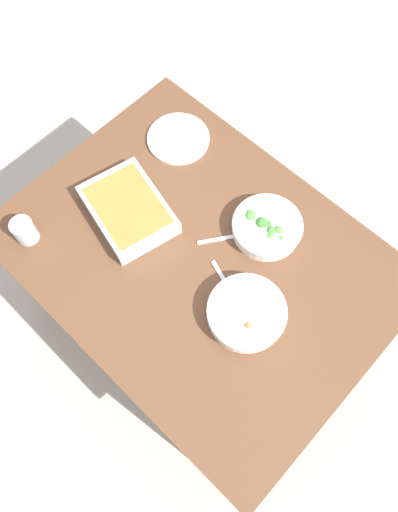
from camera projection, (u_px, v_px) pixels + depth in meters
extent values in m
plane|color=#B2A899|center=(199.00, 323.00, 2.25)|extent=(6.00, 6.00, 0.00)
cube|color=brown|center=(199.00, 259.00, 1.59)|extent=(1.20, 0.90, 0.04)
cylinder|color=brown|center=(372.00, 319.00, 1.90)|extent=(0.06, 0.06, 0.70)
cylinder|color=brown|center=(171.00, 157.00, 2.20)|extent=(0.06, 0.06, 0.70)
cylinder|color=brown|center=(235.00, 482.00, 1.67)|extent=(0.06, 0.06, 0.70)
cylinder|color=brown|center=(32.00, 275.00, 1.97)|extent=(0.06, 0.06, 0.70)
cylinder|color=white|center=(246.00, 313.00, 1.47)|extent=(0.23, 0.23, 0.05)
torus|color=white|center=(247.00, 311.00, 1.45)|extent=(0.24, 0.24, 0.01)
cylinder|color=#B2844C|center=(246.00, 313.00, 1.47)|extent=(0.19, 0.19, 0.03)
sphere|color=#C66633|center=(247.00, 326.00, 1.43)|extent=(0.02, 0.02, 0.02)
sphere|color=#C66633|center=(255.00, 317.00, 1.45)|extent=(0.01, 0.01, 0.01)
sphere|color=#C66633|center=(235.00, 297.00, 1.47)|extent=(0.01, 0.01, 0.01)
cylinder|color=white|center=(267.00, 228.00, 1.59)|extent=(0.22, 0.22, 0.05)
torus|color=white|center=(268.00, 224.00, 1.57)|extent=(0.23, 0.23, 0.01)
cylinder|color=#8CB272|center=(267.00, 227.00, 1.59)|extent=(0.18, 0.18, 0.02)
sphere|color=#569E42|center=(251.00, 214.00, 1.58)|extent=(0.03, 0.03, 0.03)
sphere|color=#569E42|center=(279.00, 230.00, 1.56)|extent=(0.03, 0.03, 0.03)
sphere|color=#478C38|center=(281.00, 239.00, 1.55)|extent=(0.02, 0.02, 0.02)
sphere|color=#569E42|center=(251.00, 217.00, 1.58)|extent=(0.03, 0.03, 0.03)
sphere|color=#3D7A33|center=(268.00, 224.00, 1.57)|extent=(0.02, 0.02, 0.02)
sphere|color=#3D7A33|center=(262.00, 223.00, 1.57)|extent=(0.04, 0.04, 0.04)
sphere|color=#569E42|center=(270.00, 237.00, 1.55)|extent=(0.02, 0.02, 0.02)
sphere|color=#478C38|center=(271.00, 231.00, 1.56)|extent=(0.03, 0.03, 0.03)
cube|color=silver|center=(128.00, 210.00, 1.61)|extent=(0.34, 0.29, 0.06)
cube|color=gold|center=(128.00, 208.00, 1.60)|extent=(0.30, 0.25, 0.04)
cylinder|color=#B2BCC6|center=(25.00, 231.00, 1.57)|extent=(0.07, 0.07, 0.08)
cylinder|color=black|center=(26.00, 233.00, 1.58)|extent=(0.06, 0.06, 0.05)
cylinder|color=silver|center=(178.00, 139.00, 1.75)|extent=(0.22, 0.22, 0.01)
cube|color=silver|center=(224.00, 279.00, 1.54)|extent=(0.14, 0.05, 0.01)
ellipsoid|color=silver|center=(238.00, 302.00, 1.51)|extent=(0.05, 0.04, 0.01)
cube|color=silver|center=(219.00, 239.00, 1.60)|extent=(0.09, 0.12, 0.01)
ellipsoid|color=silver|center=(245.00, 234.00, 1.60)|extent=(0.04, 0.05, 0.01)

